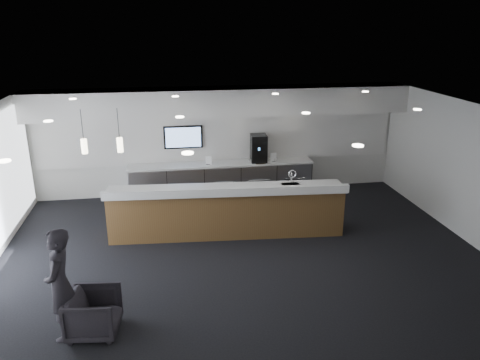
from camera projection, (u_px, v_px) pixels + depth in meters
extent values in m
plane|color=black|center=(244.00, 256.00, 9.71)|extent=(10.00, 10.00, 0.00)
cube|color=black|center=(244.00, 113.00, 8.74)|extent=(10.00, 8.00, 0.02)
cube|color=silver|center=(219.00, 140.00, 12.96)|extent=(10.00, 0.02, 3.00)
cube|color=silver|center=(474.00, 176.00, 10.00)|extent=(0.02, 8.00, 3.00)
cube|color=silver|center=(221.00, 101.00, 12.17)|extent=(10.00, 0.90, 0.70)
cube|color=silver|center=(220.00, 137.00, 12.90)|extent=(9.80, 0.06, 1.40)
cube|color=#9FA1A8|center=(222.00, 180.00, 12.97)|extent=(5.00, 0.60, 0.90)
cube|color=silver|center=(221.00, 164.00, 12.81)|extent=(5.06, 0.66, 0.05)
cylinder|color=silver|center=(148.00, 186.00, 12.34)|extent=(0.60, 0.02, 0.02)
cylinder|color=silver|center=(186.00, 184.00, 12.50)|extent=(0.60, 0.02, 0.02)
cylinder|color=silver|center=(223.00, 182.00, 12.65)|extent=(0.60, 0.02, 0.02)
cylinder|color=silver|center=(259.00, 180.00, 12.81)|extent=(0.60, 0.02, 0.02)
cylinder|color=silver|center=(294.00, 178.00, 12.96)|extent=(0.60, 0.02, 0.02)
cube|color=black|center=(183.00, 137.00, 12.68)|extent=(1.05, 0.07, 0.62)
cube|color=#3977E7|center=(183.00, 137.00, 12.64)|extent=(0.95, 0.01, 0.54)
cylinder|color=#FFEFC6|center=(119.00, 147.00, 9.36)|extent=(0.12, 0.12, 0.30)
cylinder|color=#FFEFC6|center=(83.00, 148.00, 9.26)|extent=(0.12, 0.12, 0.30)
cube|color=brown|center=(227.00, 213.00, 10.58)|extent=(5.26, 1.11, 1.05)
cube|color=silver|center=(226.00, 190.00, 10.40)|extent=(5.34, 1.20, 0.06)
cube|color=silver|center=(228.00, 192.00, 9.99)|extent=(5.29, 0.51, 0.18)
cylinder|color=silver|center=(291.00, 179.00, 10.57)|extent=(0.04, 0.04, 0.28)
torus|color=silver|center=(292.00, 174.00, 10.46)|extent=(0.19, 0.04, 0.19)
cube|color=black|center=(259.00, 148.00, 12.84)|extent=(0.45, 0.50, 0.75)
cube|color=silver|center=(260.00, 163.00, 12.72)|extent=(0.27, 0.12, 0.02)
cube|color=white|center=(209.00, 160.00, 12.63)|extent=(0.16, 0.07, 0.23)
cube|color=white|center=(273.00, 157.00, 12.91)|extent=(0.18, 0.06, 0.24)
imported|color=black|center=(94.00, 313.00, 7.23)|extent=(0.86, 0.84, 0.70)
imported|color=black|center=(60.00, 285.00, 7.00)|extent=(0.45, 0.67, 1.79)
imported|color=white|center=(275.00, 160.00, 12.95)|extent=(0.09, 0.09, 0.08)
imported|color=white|center=(270.00, 160.00, 12.93)|extent=(0.12, 0.12, 0.08)
imported|color=white|center=(265.00, 160.00, 12.91)|extent=(0.11, 0.11, 0.08)
imported|color=white|center=(260.00, 160.00, 12.89)|extent=(0.11, 0.11, 0.08)
imported|color=white|center=(255.00, 161.00, 12.87)|extent=(0.12, 0.12, 0.08)
imported|color=white|center=(250.00, 161.00, 12.85)|extent=(0.10, 0.10, 0.08)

